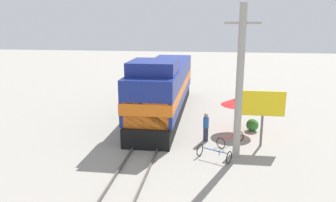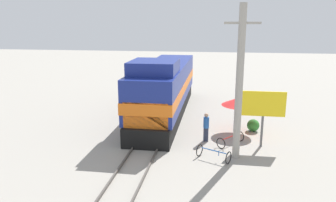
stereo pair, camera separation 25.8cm
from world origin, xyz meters
TOP-DOWN VIEW (x-y plane):
  - ground_plane at (0.00, 0.00)m, footprint 120.00×120.00m
  - rail_near at (-0.72, 0.00)m, footprint 0.08×42.07m
  - rail_far at (0.72, 0.00)m, footprint 0.08×42.07m
  - locomotive at (0.00, 5.59)m, footprint 3.13×15.13m
  - utility_pole at (5.09, -1.79)m, footprint 1.80×0.38m
  - vendor_umbrella at (5.54, 2.59)m, footprint 2.50×2.50m
  - billboard_sign at (6.65, 0.09)m, footprint 2.46×0.12m
  - shrub_cluster at (6.46, 2.83)m, footprint 0.82×0.82m
  - person_bystander at (3.40, 0.46)m, footprint 0.34×0.34m
  - bicycle at (4.88, 0.06)m, footprint 1.68×1.85m
  - bicycle_spare at (3.91, -2.31)m, footprint 1.89×1.41m

SIDE VIEW (x-z plane):
  - ground_plane at x=0.00m, z-range 0.00..0.00m
  - rail_near at x=-0.72m, z-range 0.00..0.15m
  - rail_far at x=0.72m, z-range 0.00..0.15m
  - bicycle at x=4.88m, z-range 0.01..0.66m
  - bicycle_spare at x=3.91m, z-range 0.01..0.69m
  - shrub_cluster at x=6.46m, z-range 0.00..0.82m
  - person_bystander at x=3.40m, z-range 0.08..1.87m
  - vendor_umbrella at x=5.54m, z-range 0.91..3.30m
  - locomotive at x=0.00m, z-range -0.27..4.53m
  - billboard_sign at x=6.65m, z-range 0.79..4.11m
  - utility_pole at x=5.09m, z-range 0.07..8.15m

